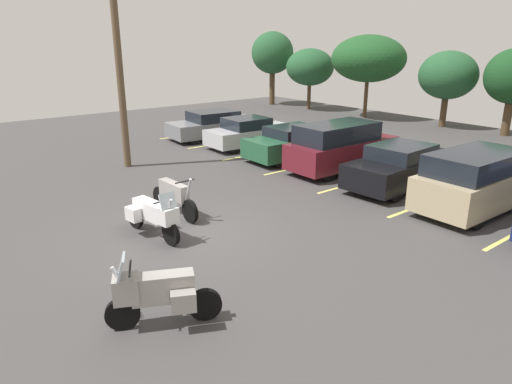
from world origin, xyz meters
name	(u,v)px	position (x,y,z in m)	size (l,w,h in m)	color
ground	(184,234)	(0.00, 0.00, -0.05)	(44.00, 44.00, 0.10)	#423F3F
motorcycle_touring	(153,214)	(-0.23, -0.75, 0.64)	(2.24, 0.92, 1.37)	black
motorcycle_second	(159,293)	(3.45, -2.48, 0.66)	(1.20, 1.93, 1.43)	black
motorcycle_third	(174,196)	(-1.33, 0.47, 0.59)	(2.32, 0.62, 1.32)	black
parking_stripes	(338,171)	(-1.53, 7.78, 0.00)	(20.02, 5.16, 0.01)	#EAE066
car_grey	(215,125)	(-9.96, 7.63, 0.68)	(2.31, 5.03, 1.41)	slate
car_silver	(250,133)	(-7.18, 7.80, 0.68)	(1.96, 4.42, 1.41)	#B7B7BC
car_green	(295,143)	(-4.13, 7.88, 0.70)	(2.01, 4.55, 1.41)	#235638
car_maroon	(341,147)	(-1.63, 7.98, 0.95)	(1.83, 4.73, 1.89)	maroon
car_black	(402,166)	(1.12, 8.08, 0.73)	(2.10, 4.90, 1.51)	black
car_tan	(480,180)	(3.95, 7.91, 0.92)	(1.98, 4.85, 1.84)	tan
utility_pole	(118,56)	(-7.39, 1.66, 4.33)	(1.38, 1.33, 8.37)	brown
tree_left	(272,53)	(-18.00, 18.32, 3.87)	(3.18, 3.18, 5.46)	#4C3823
tree_center	(369,59)	(-9.39, 19.02, 3.72)	(4.69, 4.69, 5.20)	#4C3823
tree_center_right	(310,67)	(-14.33, 18.73, 2.99)	(3.40, 3.40, 4.29)	#4C3823
tree_far_right	(448,75)	(-4.36, 19.90, 2.94)	(3.27, 3.27, 4.31)	#4C3823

